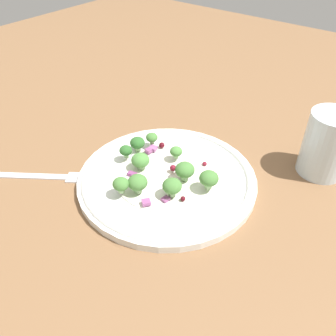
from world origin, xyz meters
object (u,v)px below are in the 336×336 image
at_px(plate, 168,177).
at_px(water_glass, 327,144).
at_px(broccoli_floret_0, 138,183).
at_px(broccoli_floret_1, 126,151).
at_px(fork, 39,176).
at_px(broccoli_floret_2, 172,186).

xyz_separation_m(plate, water_glass, (-0.17, 0.18, 0.04)).
xyz_separation_m(broccoli_floret_0, water_glass, (-0.23, 0.19, 0.02)).
height_order(broccoli_floret_0, broccoli_floret_1, broccoli_floret_0).
distance_m(plate, fork, 0.21).
height_order(plate, broccoli_floret_1, broccoli_floret_1).
xyz_separation_m(broccoli_floret_1, water_glass, (-0.18, 0.25, 0.02)).
bearing_deg(broccoli_floret_2, broccoli_floret_0, -61.28).
bearing_deg(broccoli_floret_0, plate, 171.09).
distance_m(plate, broccoli_floret_2, 0.05).
relative_size(plate, fork, 1.70).
bearing_deg(plate, fork, -54.87).
distance_m(broccoli_floret_0, water_glass, 0.30).
bearing_deg(fork, broccoli_floret_1, 139.29).
bearing_deg(water_glass, broccoli_floret_1, -53.85).
distance_m(broccoli_floret_2, water_glass, 0.25).
bearing_deg(broccoli_floret_1, plate, 98.81).
bearing_deg(broccoli_floret_1, broccoli_floret_0, 55.18).
relative_size(broccoli_floret_2, water_glass, 0.27).
height_order(broccoli_floret_0, broccoli_floret_2, same).
bearing_deg(broccoli_floret_1, water_glass, 126.15).
bearing_deg(broccoli_floret_2, broccoli_floret_1, -101.63).
height_order(fork, water_glass, water_glass).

